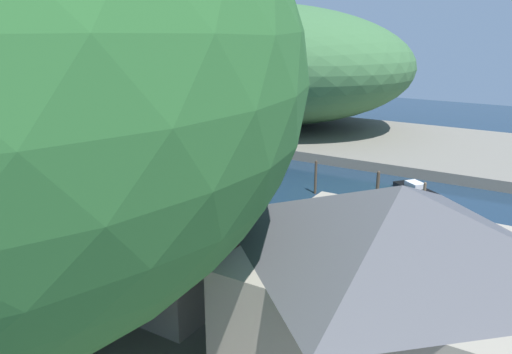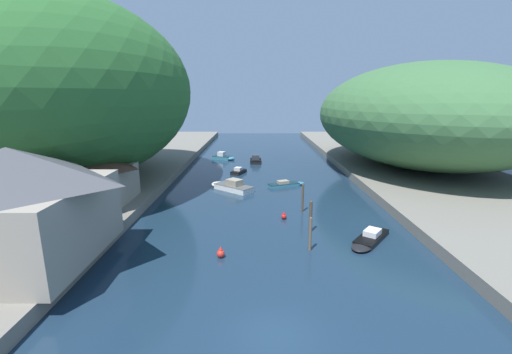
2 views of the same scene
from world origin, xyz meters
name	(u,v)px [view 1 (image 1 of 2)]	position (x,y,z in m)	size (l,w,h in m)	color
water_surface	(187,184)	(0.00, 30.00, 0.00)	(130.00, 130.00, 0.00)	#192D42
right_bank	(303,133)	(23.56, 30.00, 0.51)	(22.00, 120.00, 1.02)	slate
hillside_right	(252,63)	(24.66, 38.39, 8.82)	(30.76, 43.06, 15.59)	#3D6B3D
waterfront_building	(394,279)	(-16.62, 6.43, 4.94)	(10.34, 11.06, 7.57)	gray
boathouse_shed	(150,247)	(-16.85, 18.46, 3.40)	(6.05, 8.88, 4.62)	gray
boat_cabin_cruiser	(61,158)	(-1.06, 45.94, 0.44)	(1.99, 4.53, 1.45)	black
boat_yellow_tender	(101,179)	(-3.54, 37.12, 0.32)	(2.74, 3.98, 1.00)	black
boat_open_rowboat	(213,174)	(3.18, 29.41, 0.25)	(5.24, 3.16, 0.77)	teal
boat_white_cruiser	(176,198)	(-4.31, 27.54, 0.46)	(6.21, 5.67, 1.47)	white
boat_small_dinghy	(419,191)	(8.28, 11.33, 0.28)	(4.52, 5.22, 0.89)	black
mooring_post_nearest	(424,199)	(3.19, 9.84, 1.37)	(0.22, 0.22, 2.73)	brown
mooring_post_second	(377,188)	(3.80, 13.59, 1.43)	(0.27, 0.27, 2.85)	#4C3D2D
mooring_post_middle	(316,177)	(3.82, 19.01, 1.47)	(0.22, 0.22, 2.93)	#4C3D2D
channel_buoy_near	(415,249)	(-3.61, 8.64, 0.35)	(0.60, 0.60, 0.90)	red
channel_buoy_far	(330,202)	(1.72, 16.73, 0.30)	(0.52, 0.52, 0.78)	red
person_on_quay	(465,343)	(-14.81, 3.92, 2.00)	(0.26, 0.40, 1.69)	#282D3D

